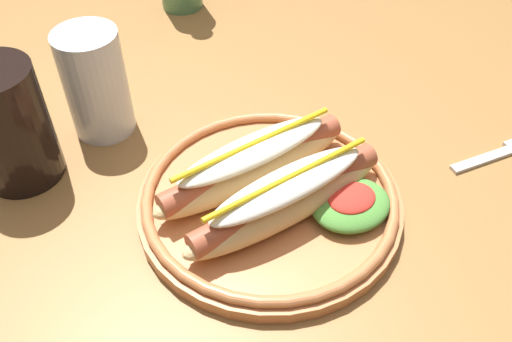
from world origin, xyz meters
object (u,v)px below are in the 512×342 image
hot_dog_plate (273,192)px  soda_cup (8,126)px  water_cup (96,83)px  fork (501,153)px

hot_dog_plate → soda_cup: 0.29m
hot_dog_plate → water_cup: 0.25m
fork → water_cup: 0.49m
water_cup → hot_dog_plate: bearing=-62.1°
fork → water_cup: size_ratio=0.91×
soda_cup → fork: bearing=-25.8°
water_cup → soda_cup: bearing=-162.2°
hot_dog_plate → soda_cup: bearing=140.1°
soda_cup → hot_dog_plate: bearing=-39.9°
hot_dog_plate → water_cup: bearing=117.9°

